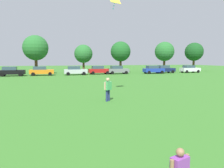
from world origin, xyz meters
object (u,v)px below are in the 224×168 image
Objects in this scene: kite at (114,1)px; parked_car_white_7 at (190,69)px; parked_car_black_0 at (12,71)px; parked_car_orange_1 at (41,71)px; parked_car_navy_6 at (164,69)px; tree_left at (36,48)px; parked_car_red_3 at (99,70)px; parked_car_gray_4 at (118,70)px; parked_car_silver_2 at (75,71)px; parked_car_blue_5 at (153,69)px; tree_center_left at (83,54)px; tree_center_right at (121,52)px; tree_far_right at (194,52)px; tree_right at (164,52)px; adult_bystander at (108,87)px.

kite reaches higher than parked_car_white_7.
parked_car_black_0 is 1.00× the size of parked_car_orange_1.
tree_left reaches higher than parked_car_navy_6.
parked_car_red_3 is 1.00× the size of parked_car_white_7.
tree_left reaches higher than parked_car_orange_1.
parked_car_navy_6 is (10.85, 0.31, 0.00)m from parked_car_gray_4.
parked_car_black_0 is at bearing -178.53° from parked_car_navy_6.
parked_car_silver_2 is 9.41m from tree_left.
parked_car_silver_2 and parked_car_blue_5 have the same top height.
parked_car_silver_2 is (6.14, -0.48, 0.00)m from parked_car_orange_1.
parked_car_blue_5 is 1.00× the size of parked_car_navy_6.
parked_car_white_7 is at bearing -12.50° from tree_center_left.
parked_car_white_7 is 23.97m from tree_center_left.
tree_center_right is at bearing 35.34° from parked_car_red_3.
tree_far_right reaches higher than parked_car_orange_1.
parked_car_red_3 is 0.59× the size of tree_far_right.
parked_car_white_7 is 0.59× the size of tree_far_right.
parked_car_black_0 is at bearing -171.51° from tree_right.
tree_left is (-23.54, 4.21, 4.35)m from parked_car_blue_5.
tree_right is (22.05, 31.49, 3.86)m from adult_bystander.
tree_left is at bearing 165.73° from parked_car_red_3.
kite is 0.25× the size of parked_car_gray_4.
parked_car_black_0 and parked_car_red_3 have the same top height.
parked_car_gray_4 is 0.59× the size of tree_far_right.
tree_left reaches higher than tree_center_right.
adult_bystander is at bearing -100.65° from parked_car_red_3.
tree_left is 9.82m from tree_center_left.
tree_right is at bearing -0.33° from tree_center_right.
parked_car_silver_2 is 16.28m from parked_car_blue_5.
adult_bystander is 0.38× the size of parked_car_orange_1.
tree_right is (11.00, -0.06, 0.11)m from tree_center_right.
parked_car_white_7 is at bearing 0.34° from parked_car_black_0.
tree_far_right is (11.59, 5.67, 4.06)m from parked_car_navy_6.
parked_car_white_7 is 0.70× the size of tree_center_left.
parked_car_red_3 and parked_car_white_7 have the same top height.
tree_left is at bearing 106.20° from kite.
parked_car_white_7 is at bearing -1.57° from parked_car_red_3.
parked_car_blue_5 is (15.41, 23.77, -6.63)m from kite.
parked_car_gray_4 is at bearing 0.93° from parked_car_orange_1.
tree_left is at bearing 107.19° from parked_car_orange_1.
parked_car_silver_2 is 4.94m from parked_car_red_3.
tree_far_right reaches higher than parked_car_red_3.
parked_car_navy_6 is 6.06m from parked_car_white_7.
tree_right is at bearing 14.78° from adult_bystander.
parked_car_silver_2 is at bearing -168.01° from parked_car_red_3.
parked_car_orange_1 is at bearing -170.54° from tree_far_right.
parked_car_red_3 is 13.22m from tree_left.
parked_car_orange_1 is at bearing -164.35° from tree_center_right.
tree_left is (3.89, 3.86, 4.35)m from parked_car_black_0.
adult_bystander is 0.38× the size of parked_car_navy_6.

